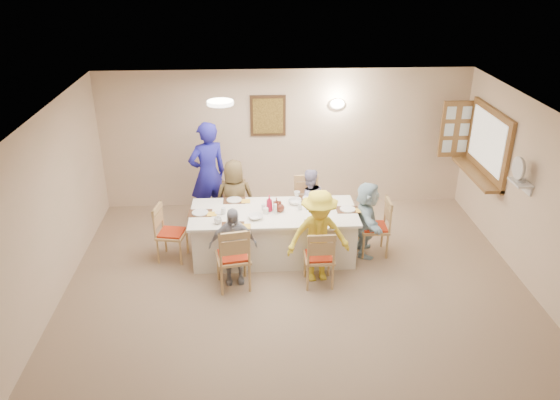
{
  "coord_description": "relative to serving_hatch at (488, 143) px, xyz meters",
  "views": [
    {
      "loc": [
        -0.58,
        -5.72,
        4.4
      ],
      "look_at": [
        -0.2,
        1.4,
        1.05
      ],
      "focal_mm": 35.0,
      "sensor_mm": 36.0,
      "label": 1
    }
  ],
  "objects": [
    {
      "name": "placemat_br",
      "position": [
        -2.89,
        -0.37,
        -0.74
      ],
      "size": [
        0.35,
        0.26,
        0.01
      ],
      "primitive_type": "cube",
      "color": "#472B19",
      "rests_on": "dining_table"
    },
    {
      "name": "room_walls",
      "position": [
        -3.21,
        -2.4,
        0.01
      ],
      "size": [
        7.0,
        7.0,
        7.0
      ],
      "color": "beige",
      "rests_on": "ground"
    },
    {
      "name": "condiment_brown",
      "position": [
        -3.45,
        -0.75,
        -0.64
      ],
      "size": [
        0.11,
        0.11,
        0.2
      ],
      "primitive_type": "imported",
      "rotation": [
        0.0,
        0.0,
        0.09
      ],
      "color": "maroon",
      "rests_on": "dining_table"
    },
    {
      "name": "napkin_re",
      "position": [
        -2.19,
        -0.84,
        -0.73
      ],
      "size": [
        0.13,
        0.13,
        0.01
      ],
      "primitive_type": "cube",
      "color": "yellow",
      "rests_on": "dining_table"
    },
    {
      "name": "ground",
      "position": [
        -3.21,
        -2.4,
        -1.5
      ],
      "size": [
        7.0,
        7.0,
        0.0
      ],
      "primitive_type": "plane",
      "color": "#8B735B"
    },
    {
      "name": "chair_left_end",
      "position": [
        -5.04,
        -0.79,
        -1.06
      ],
      "size": [
        0.5,
        0.5,
        0.89
      ],
      "primitive_type": null,
      "rotation": [
        0.0,
        0.0,
        1.39
      ],
      "color": "tan",
      "rests_on": "ground"
    },
    {
      "name": "placemat_bl",
      "position": [
        -4.09,
        -0.37,
        -0.74
      ],
      "size": [
        0.34,
        0.26,
        0.01
      ],
      "primitive_type": "cube",
      "color": "#472B19",
      "rests_on": "dining_table"
    },
    {
      "name": "napkin_bl",
      "position": [
        -3.91,
        -0.42,
        -0.73
      ],
      "size": [
        0.14,
        0.14,
        0.01
      ],
      "primitive_type": "cube",
      "color": "yellow",
      "rests_on": "dining_table"
    },
    {
      "name": "chair_right_end",
      "position": [
        -1.94,
        -0.79,
        -1.04
      ],
      "size": [
        0.45,
        0.45,
        0.92
      ],
      "primitive_type": null,
      "rotation": [
        0.0,
        0.0,
        -1.59
      ],
      "color": "tan",
      "rests_on": "ground"
    },
    {
      "name": "diner_front_right",
      "position": [
        -2.89,
        -1.47,
        -0.81
      ],
      "size": [
        1.0,
        0.7,
        1.39
      ],
      "primitive_type": "imported",
      "rotation": [
        0.0,
        0.0,
        0.11
      ],
      "color": "yellow",
      "rests_on": "ground"
    },
    {
      "name": "plate_re",
      "position": [
        -2.37,
        -0.79,
        -0.73
      ],
      "size": [
        0.23,
        0.23,
        0.01
      ],
      "primitive_type": "cylinder",
      "color": "white",
      "rests_on": "dining_table"
    },
    {
      "name": "plate_br",
      "position": [
        -2.89,
        -0.37,
        -0.73
      ],
      "size": [
        0.25,
        0.25,
        0.02
      ],
      "primitive_type": "cylinder",
      "color": "white",
      "rests_on": "dining_table"
    },
    {
      "name": "fan_shelf",
      "position": [
        -0.08,
        -1.35,
        -0.1
      ],
      "size": [
        0.22,
        0.36,
        0.03
      ],
      "primitive_type": "cube",
      "color": "white",
      "rests_on": "room_walls"
    },
    {
      "name": "diner_back_left",
      "position": [
        -4.09,
        -0.11,
        -0.84
      ],
      "size": [
        0.77,
        0.61,
        1.32
      ],
      "primitive_type": "imported",
      "rotation": [
        0.0,
        0.0,
        3.29
      ],
      "color": "brown",
      "rests_on": "ground"
    },
    {
      "name": "placemat_fl",
      "position": [
        -4.09,
        -1.21,
        -0.74
      ],
      "size": [
        0.32,
        0.24,
        0.01
      ],
      "primitive_type": "cube",
      "color": "#472B19",
      "rests_on": "dining_table"
    },
    {
      "name": "plate_bl",
      "position": [
        -4.09,
        -0.37,
        -0.73
      ],
      "size": [
        0.24,
        0.24,
        0.01
      ],
      "primitive_type": "cylinder",
      "color": "white",
      "rests_on": "dining_table"
    },
    {
      "name": "placemat_fr",
      "position": [
        -2.89,
        -1.21,
        -0.74
      ],
      "size": [
        0.33,
        0.25,
        0.01
      ],
      "primitive_type": "cube",
      "color": "#472B19",
      "rests_on": "dining_table"
    },
    {
      "name": "plate_fr",
      "position": [
        -2.89,
        -1.21,
        -0.73
      ],
      "size": [
        0.24,
        0.24,
        0.01
      ],
      "primitive_type": "cylinder",
      "color": "white",
      "rests_on": "dining_table"
    },
    {
      "name": "drinking_glass",
      "position": [
        -3.64,
        -0.74,
        -0.68
      ],
      "size": [
        0.06,
        0.06,
        0.09
      ],
      "primitive_type": "cylinder",
      "color": "silver",
      "rests_on": "dining_table"
    },
    {
      "name": "chair_front_right",
      "position": [
        -2.89,
        -1.59,
        -1.06
      ],
      "size": [
        0.43,
        0.43,
        0.89
      ],
      "primitive_type": null,
      "rotation": [
        0.0,
        0.0,
        3.16
      ],
      "color": "tan",
      "rests_on": "ground"
    },
    {
      "name": "diner_front_left",
      "position": [
        -4.09,
        -1.47,
        -0.92
      ],
      "size": [
        0.71,
        0.35,
        1.16
      ],
      "primitive_type": "imported",
      "rotation": [
        0.0,
        0.0,
        0.05
      ],
      "color": "#9495A0",
      "rests_on": "ground"
    },
    {
      "name": "caregiver",
      "position": [
        -4.54,
        0.36,
        -0.59
      ],
      "size": [
        1.02,
        0.98,
        1.82
      ],
      "primitive_type": "imported",
      "rotation": [
        0.0,
        0.0,
        3.62
      ],
      "color": "#1F1E96",
      "rests_on": "ground"
    },
    {
      "name": "plate_le",
      "position": [
        -4.59,
        -0.79,
        -0.73
      ],
      "size": [
        0.24,
        0.24,
        0.02
      ],
      "primitive_type": "cylinder",
      "color": "white",
      "rests_on": "dining_table"
    },
    {
      "name": "shutter_door",
      "position": [
        -0.26,
        0.76,
        0.0
      ],
      "size": [
        0.55,
        0.04,
        1.0
      ],
      "primitive_type": "cube",
      "color": "brown",
      "rests_on": "room_walls"
    },
    {
      "name": "napkin_fr",
      "position": [
        -2.71,
        -1.26,
        -0.73
      ],
      "size": [
        0.14,
        0.14,
        0.01
      ],
      "primitive_type": "cube",
      "color": "yellow",
      "rests_on": "dining_table"
    },
    {
      "name": "ceiling_light",
      "position": [
        -4.21,
        -0.9,
        0.97
      ],
      "size": [
        0.36,
        0.36,
        0.05
      ],
      "primitive_type": "cylinder",
      "color": "white",
      "rests_on": "room_walls"
    },
    {
      "name": "wall_sconce",
      "position": [
        -2.31,
        1.04,
        0.4
      ],
      "size": [
        0.26,
        0.09,
        0.18
      ],
      "primitive_type": "ellipsoid",
      "color": "white",
      "rests_on": "room_walls"
    },
    {
      "name": "bowl_b",
      "position": [
        -3.15,
        -0.53,
        -0.71
      ],
      "size": [
        0.31,
        0.31,
        0.06
      ],
      "primitive_type": "imported",
      "rotation": [
        0.0,
        0.0,
        0.27
      ],
      "color": "white",
      "rests_on": "dining_table"
    },
    {
      "name": "wall_picture",
      "position": [
        -3.51,
        1.06,
        0.2
      ],
      "size": [
        0.62,
        0.05,
        0.72
      ],
      "color": "#3E2816",
      "rests_on": "room_walls"
    },
    {
      "name": "placemat_re",
      "position": [
        -2.37,
        -0.79,
        -0.74
      ],
      "size": [
        0.34,
        0.25,
        0.01
      ],
      "primitive_type": "cube",
      "color": "#472B19",
      "rests_on": "dining_table"
    },
    {
      "name": "hatch_sill",
      "position": [
        -0.12,
        0.0,
        -0.53
      ],
      "size": [
        0.3,
        1.5,
        0.05
      ],
      "primitive_type": "cube",
      "color": "brown",
      "rests_on": "room_walls"
    },
    {
      "name": "serving_hatch",
      "position": [
        0.0,
        0.0,
        0.0
      ],
      "size": [
        0.06,
        1.5,
        1.15
      ],
      "primitive_type": "cube",
      "color": "brown",
      "rests_on": "room_walls"
    },
    {
      "name": "placemat_le",
      "position": [
        -4.59,
        -0.79,
        -0.74
      ],
      "size": [
        0.35,
        0.26,
        0.01
      ],
      "primitive_type": "cube",
      "color": "#472B19",
      "rests_on": "dining_table"
    },
    {
      "name": "chair_back_left",
      "position": [
        -4.09,
        0.01,
        -1.06
      ],
      "size": [
        0.47,
        0.47,
        0.88
      ],
      "primitive_type": null,
      "rotation": [
        0.0,
        0.0,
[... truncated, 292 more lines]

